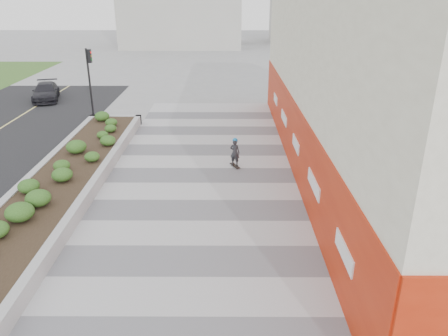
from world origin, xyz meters
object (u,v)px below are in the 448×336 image
(traffic_signal_near, at_px, (90,73))
(skateboarder, at_px, (235,152))
(car_dark, at_px, (46,92))
(planter, at_px, (64,177))

(traffic_signal_near, relative_size, skateboarder, 3.04)
(traffic_signal_near, height_order, skateboarder, traffic_signal_near)
(traffic_signal_near, xyz_separation_m, skateboarder, (8.67, -8.32, -2.06))
(skateboarder, height_order, car_dark, skateboarder)
(traffic_signal_near, bearing_deg, skateboarder, -43.83)
(planter, bearing_deg, car_dark, 113.31)
(skateboarder, bearing_deg, planter, 173.19)
(planter, bearing_deg, traffic_signal_near, 99.35)
(planter, relative_size, traffic_signal_near, 4.29)
(skateboarder, bearing_deg, car_dark, 112.06)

